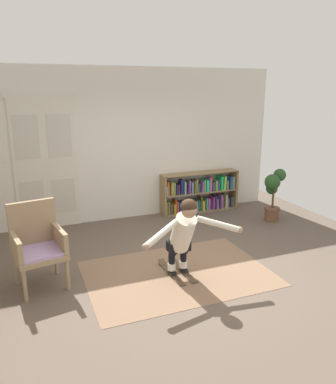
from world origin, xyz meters
name	(u,v)px	position (x,y,z in m)	size (l,w,h in m)	color
ground_plane	(184,271)	(0.00, 0.00, 0.00)	(7.20, 7.20, 0.00)	brown
back_wall	(130,145)	(0.00, 2.60, 1.45)	(6.00, 0.10, 2.90)	silver
double_door	(45,162)	(-1.60, 2.54, 1.23)	(1.22, 0.05, 2.45)	beige
rug	(177,273)	(-0.11, -0.02, 0.00)	(2.53, 1.75, 0.01)	#81624A
bookshelf	(200,194)	(1.42, 2.39, 0.37)	(1.68, 0.30, 0.83)	olive
wicker_chair	(38,243)	(-1.90, 0.37, 0.58)	(0.70, 0.70, 1.10)	#997D5B
potted_plant	(273,192)	(2.46, 1.31, 0.58)	(0.48, 0.42, 1.02)	brown
skis_pair	(177,271)	(-0.11, 0.01, 0.02)	(0.31, 0.76, 0.07)	brown
person_skier	(184,232)	(-0.10, -0.19, 0.68)	(1.41, 0.68, 1.10)	white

